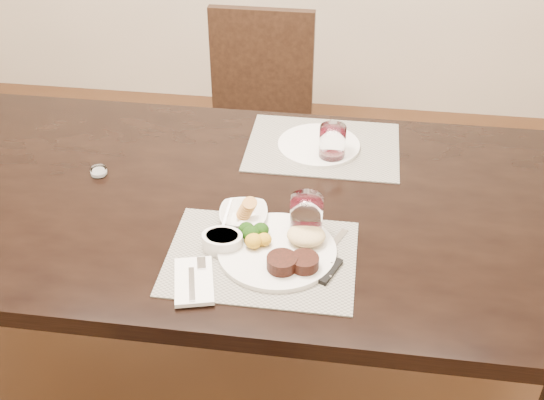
# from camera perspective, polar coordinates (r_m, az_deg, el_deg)

# --- Properties ---
(ground_plane) EXTENTS (4.50, 4.50, 0.00)m
(ground_plane) POSITION_cam_1_polar(r_m,az_deg,el_deg) (2.40, -4.59, -14.34)
(ground_plane) COLOR #3F2514
(ground_plane) RESTS_ON ground
(dining_table) EXTENTS (2.00, 1.00, 0.75)m
(dining_table) POSITION_cam_1_polar(r_m,az_deg,el_deg) (1.94, -5.52, -1.58)
(dining_table) COLOR black
(dining_table) RESTS_ON ground
(chair_far) EXTENTS (0.42, 0.42, 0.90)m
(chair_far) POSITION_cam_1_polar(r_m,az_deg,el_deg) (2.79, -1.17, 7.31)
(chair_far) COLOR black
(chair_far) RESTS_ON ground
(placemat_near) EXTENTS (0.46, 0.34, 0.00)m
(placemat_near) POSITION_cam_1_polar(r_m,az_deg,el_deg) (1.67, -0.91, -4.85)
(placemat_near) COLOR gray
(placemat_near) RESTS_ON dining_table
(placemat_far) EXTENTS (0.46, 0.34, 0.00)m
(placemat_far) POSITION_cam_1_polar(r_m,az_deg,el_deg) (2.09, 4.29, 4.46)
(placemat_far) COLOR gray
(placemat_far) RESTS_ON dining_table
(dinner_plate) EXTENTS (0.29, 0.29, 0.05)m
(dinner_plate) POSITION_cam_1_polar(r_m,az_deg,el_deg) (1.67, 0.87, -4.10)
(dinner_plate) COLOR silver
(dinner_plate) RESTS_ON placemat_near
(napkin_fork) EXTENTS (0.13, 0.18, 0.02)m
(napkin_fork) POSITION_cam_1_polar(r_m,az_deg,el_deg) (1.60, -6.54, -6.74)
(napkin_fork) COLOR white
(napkin_fork) RESTS_ON placemat_near
(steak_knife) EXTENTS (0.07, 0.22, 0.01)m
(steak_knife) POSITION_cam_1_polar(r_m,az_deg,el_deg) (1.64, 5.02, -5.39)
(steak_knife) COLOR silver
(steak_knife) RESTS_ON placemat_near
(cracker_bowl) EXTENTS (0.14, 0.14, 0.06)m
(cracker_bowl) POSITION_cam_1_polar(r_m,az_deg,el_deg) (1.77, -2.40, -1.26)
(cracker_bowl) COLOR silver
(cracker_bowl) RESTS_ON placemat_near
(sauce_ramekin) EXTENTS (0.10, 0.15, 0.08)m
(sauce_ramekin) POSITION_cam_1_polar(r_m,az_deg,el_deg) (1.68, -4.18, -3.40)
(sauce_ramekin) COLOR silver
(sauce_ramekin) RESTS_ON placemat_near
(wine_glass_near) EXTENTS (0.08, 0.08, 0.11)m
(wine_glass_near) POSITION_cam_1_polar(r_m,az_deg,el_deg) (1.71, 2.88, -1.56)
(wine_glass_near) COLOR white
(wine_glass_near) RESTS_ON placemat_near
(far_plate) EXTENTS (0.25, 0.25, 0.01)m
(far_plate) POSITION_cam_1_polar(r_m,az_deg,el_deg) (2.09, 3.93, 4.60)
(far_plate) COLOR silver
(far_plate) RESTS_ON placemat_far
(wine_glass_far) EXTENTS (0.08, 0.08, 0.11)m
(wine_glass_far) POSITION_cam_1_polar(r_m,az_deg,el_deg) (2.01, 5.06, 4.63)
(wine_glass_far) COLOR white
(wine_glass_far) RESTS_ON placemat_far
(salt_cellar) EXTENTS (0.05, 0.05, 0.02)m
(salt_cellar) POSITION_cam_1_polar(r_m,az_deg,el_deg) (2.02, -14.29, 2.29)
(salt_cellar) COLOR white
(salt_cellar) RESTS_ON dining_table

